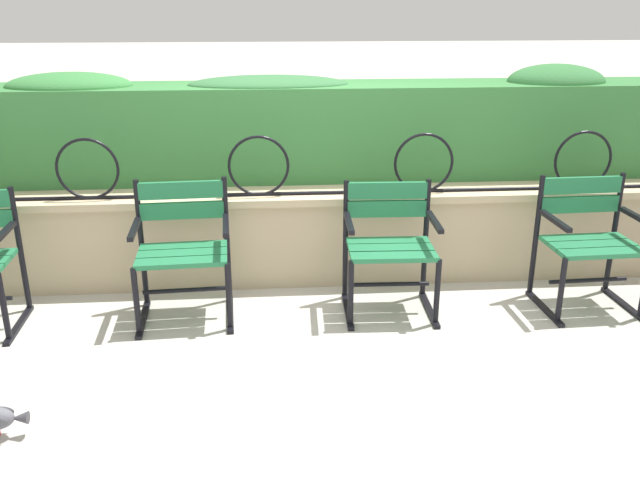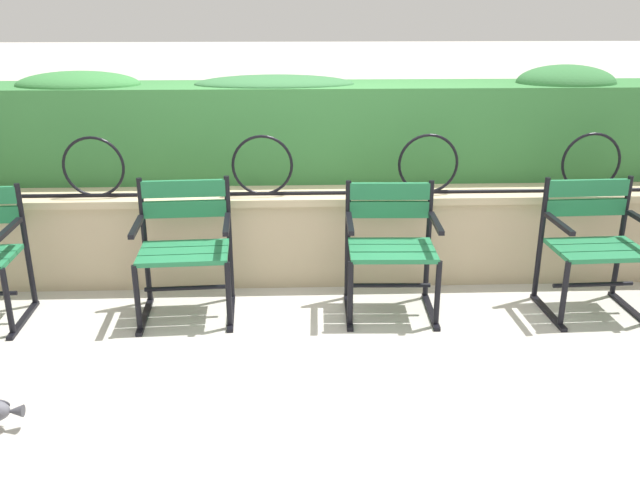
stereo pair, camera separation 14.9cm
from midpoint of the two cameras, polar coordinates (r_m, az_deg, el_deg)
The scene contains 7 objects.
ground_plane at distance 4.25m, azimuth 1.04°, elevation -7.21°, with size 60.00×60.00×0.00m, color #BCB7AD.
stone_wall at distance 4.81m, azimuth 0.56°, elevation 0.42°, with size 6.72×0.41×0.66m.
iron_arch_fence at distance 4.59m, azimuth -3.22°, elevation 5.97°, with size 6.19×0.02×0.42m.
hedge_row at distance 5.08m, azimuth 0.37°, elevation 9.68°, with size 6.59×0.59×0.82m.
park_chair_centre_left at distance 4.31m, azimuth -10.51°, elevation -0.41°, with size 0.62×0.55×0.87m.
park_chair_centre_right at distance 4.31m, azimuth 7.05°, elevation -0.33°, with size 0.59×0.54×0.83m.
park_chair_rightmost at distance 4.66m, azimuth 23.13°, elevation -0.18°, with size 0.61×0.54×0.85m.
Camera 2 is at (-0.15, -3.78, 1.93)m, focal length 37.49 mm.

